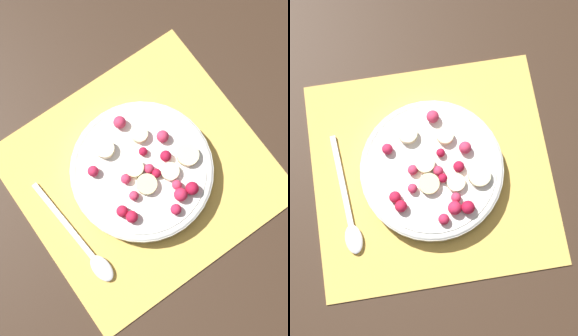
# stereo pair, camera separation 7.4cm
# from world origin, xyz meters

# --- Properties ---
(ground_plane) EXTENTS (3.00, 3.00, 0.00)m
(ground_plane) POSITION_xyz_m (0.00, 0.00, 0.00)
(ground_plane) COLOR #382619
(placemat) EXTENTS (0.40, 0.37, 0.01)m
(placemat) POSITION_xyz_m (0.00, 0.00, 0.00)
(placemat) COLOR #E0B251
(placemat) RESTS_ON ground_plane
(fruit_bowl) EXTENTS (0.23, 0.23, 0.05)m
(fruit_bowl) POSITION_xyz_m (-0.00, 0.00, 0.03)
(fruit_bowl) COLOR silver
(fruit_bowl) RESTS_ON placemat
(spoon) EXTENTS (0.04, 0.20, 0.01)m
(spoon) POSITION_xyz_m (0.14, 0.06, 0.01)
(spoon) COLOR silver
(spoon) RESTS_ON placemat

